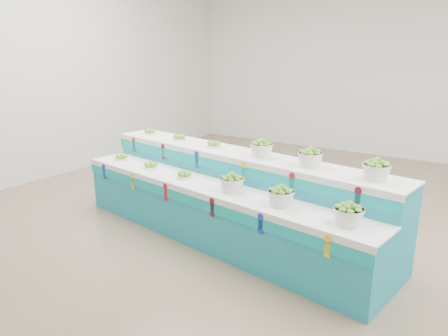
{
  "coord_description": "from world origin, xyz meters",
  "views": [
    {
      "loc": [
        1.77,
        -4.42,
        2.2
      ],
      "look_at": [
        -0.92,
        -0.44,
        0.87
      ],
      "focal_mm": 33.33,
      "sensor_mm": 36.0,
      "label": 1
    }
  ],
  "objects_px": {
    "plate_upper_mid": "(180,137)",
    "basket_upper_right": "(376,170)",
    "basket_lower_left": "(232,183)",
    "display_stand": "(224,196)"
  },
  "relations": [
    {
      "from": "plate_upper_mid",
      "to": "basket_upper_right",
      "type": "relative_size",
      "value": 0.8
    },
    {
      "from": "basket_lower_left",
      "to": "basket_upper_right",
      "type": "height_order",
      "value": "basket_upper_right"
    },
    {
      "from": "display_stand",
      "to": "plate_upper_mid",
      "type": "xyz_separation_m",
      "value": [
        -1.03,
        0.41,
        0.56
      ]
    },
    {
      "from": "display_stand",
      "to": "basket_lower_left",
      "type": "xyz_separation_m",
      "value": [
        0.31,
        -0.31,
        0.31
      ]
    },
    {
      "from": "basket_lower_left",
      "to": "plate_upper_mid",
      "type": "height_order",
      "value": "plate_upper_mid"
    },
    {
      "from": "display_stand",
      "to": "basket_lower_left",
      "type": "height_order",
      "value": "display_stand"
    },
    {
      "from": "basket_lower_left",
      "to": "basket_upper_right",
      "type": "bearing_deg",
      "value": 12.66
    },
    {
      "from": "display_stand",
      "to": "basket_upper_right",
      "type": "height_order",
      "value": "basket_upper_right"
    },
    {
      "from": "display_stand",
      "to": "plate_upper_mid",
      "type": "relative_size",
      "value": 19.95
    },
    {
      "from": "basket_lower_left",
      "to": "plate_upper_mid",
      "type": "bearing_deg",
      "value": 151.65
    }
  ]
}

